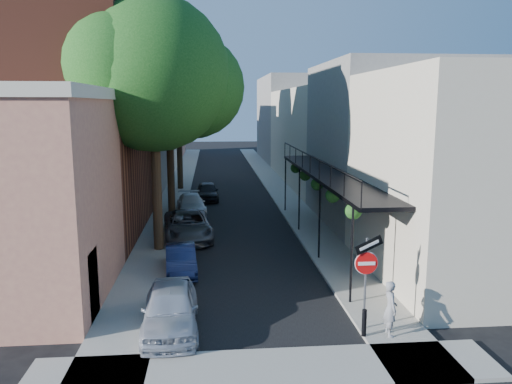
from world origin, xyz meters
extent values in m
plane|color=black|center=(0.00, 0.00, 0.00)|extent=(160.00, 160.00, 0.00)
cube|color=black|center=(0.00, 30.00, 0.01)|extent=(6.00, 64.00, 0.01)
cube|color=gray|center=(-4.00, 30.00, 0.06)|extent=(2.00, 64.00, 0.12)
cube|color=gray|center=(4.00, 30.00, 0.06)|extent=(2.00, 64.00, 0.12)
cube|color=gray|center=(0.00, -1.00, 0.06)|extent=(12.00, 2.00, 0.12)
cube|color=beige|center=(-5.05, 2.50, 1.20)|extent=(0.10, 1.20, 2.20)
cube|color=brown|center=(-10.00, 14.00, 6.00)|extent=(10.00, 12.00, 12.00)
cube|color=gray|center=(-5.02, 14.00, 8.00)|extent=(0.06, 7.00, 4.00)
cube|color=gray|center=(-9.00, 26.00, 4.50)|extent=(8.00, 12.00, 9.00)
cube|color=beige|center=(-9.00, 40.00, 5.00)|extent=(8.00, 16.00, 10.00)
cube|color=tan|center=(-9.00, 54.00, 4.00)|extent=(8.00, 12.00, 8.00)
cube|color=beige|center=(9.00, 5.50, 4.00)|extent=(8.00, 9.00, 8.00)
cube|color=gray|center=(9.00, 15.00, 4.50)|extent=(8.00, 10.00, 9.00)
cube|color=beige|center=(9.00, 30.00, 4.00)|extent=(8.00, 20.00, 8.00)
cube|color=gray|center=(9.00, 48.00, 5.00)|extent=(8.00, 16.00, 10.00)
cube|color=black|center=(4.20, 10.00, 3.50)|extent=(2.00, 16.00, 0.15)
cube|color=black|center=(3.25, 10.00, 4.38)|extent=(0.05, 16.00, 0.05)
cylinder|color=black|center=(3.30, 3.00, 1.81)|extent=(0.08, 0.08, 3.40)
cylinder|color=black|center=(3.30, 18.00, 1.81)|extent=(0.08, 0.08, 3.40)
sphere|color=#154513|center=(3.60, 4.00, 3.05)|extent=(0.60, 0.60, 0.60)
sphere|color=#154513|center=(3.60, 10.00, 3.05)|extent=(0.60, 0.60, 0.60)
sphere|color=#154513|center=(3.60, 16.00, 3.05)|extent=(0.60, 0.60, 0.60)
cylinder|color=#595B60|center=(3.15, 1.00, 1.45)|extent=(0.07, 0.07, 2.90)
cylinder|color=red|center=(3.15, 0.96, 2.15)|extent=(0.66, 0.04, 0.66)
cube|color=white|center=(3.15, 0.93, 2.15)|extent=(0.50, 0.02, 0.10)
cylinder|color=white|center=(3.15, 0.98, 2.15)|extent=(0.70, 0.02, 0.70)
cube|color=black|center=(3.20, 0.95, 2.70)|extent=(0.89, 0.15, 0.58)
cube|color=white|center=(3.20, 0.92, 2.70)|extent=(0.60, 0.10, 0.31)
cylinder|color=black|center=(3.00, 0.50, 0.52)|extent=(0.14, 0.14, 0.80)
cylinder|color=#322014|center=(-3.80, 10.00, 3.50)|extent=(0.44, 0.44, 7.00)
sphere|color=#154513|center=(-3.80, 10.00, 8.02)|extent=(6.80, 6.80, 6.80)
sphere|color=#154513|center=(-2.10, 11.02, 7.52)|extent=(4.76, 4.76, 4.76)
cylinder|color=#322014|center=(-3.80, 18.00, 3.15)|extent=(0.44, 0.44, 6.30)
sphere|color=#154513|center=(-3.80, 18.00, 7.20)|extent=(6.00, 6.00, 6.00)
sphere|color=#154513|center=(-2.30, 18.90, 6.70)|extent=(4.20, 4.20, 4.20)
cylinder|color=#322014|center=(-3.80, 27.00, 3.67)|extent=(0.44, 0.44, 7.35)
sphere|color=#154513|center=(-3.80, 27.00, 8.40)|extent=(7.00, 7.00, 7.00)
sphere|color=#154513|center=(-2.05, 28.05, 7.90)|extent=(4.90, 4.90, 4.90)
imported|color=#A9AFBC|center=(-2.60, 1.62, 0.69)|extent=(1.80, 4.13, 1.39)
imported|color=#141D40|center=(-2.60, 6.82, 0.56)|extent=(1.48, 3.46, 1.11)
imported|color=#4D4E53|center=(-2.54, 12.04, 0.69)|extent=(2.82, 5.21, 1.39)
imported|color=silver|center=(-2.60, 18.21, 0.58)|extent=(2.10, 4.19, 1.17)
imported|color=black|center=(-1.63, 22.40, 0.64)|extent=(1.66, 3.80, 1.27)
imported|color=gray|center=(3.76, 0.50, 0.93)|extent=(0.40, 0.60, 1.63)
camera|label=1|loc=(-1.31, -12.64, 6.70)|focal=35.00mm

